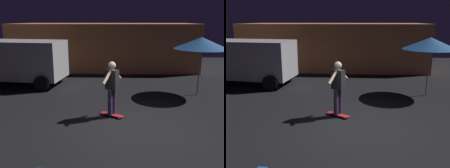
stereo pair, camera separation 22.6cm
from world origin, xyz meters
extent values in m
plane|color=black|center=(0.00, 0.00, 0.00)|extent=(28.00, 28.00, 0.00)
cube|color=#C67A47|center=(-1.39, 9.48, 1.36)|extent=(10.87, 4.34, 2.73)
cube|color=#B2B2B7|center=(-5.30, 4.95, 1.18)|extent=(4.80, 2.46, 1.70)
cylinder|color=black|center=(-3.69, 3.75, 0.33)|extent=(0.68, 0.30, 0.66)
cylinder|color=black|center=(-3.44, 5.72, 0.33)|extent=(0.68, 0.30, 0.66)
cylinder|color=slate|center=(2.76, 3.49, 1.10)|extent=(0.05, 0.05, 2.20)
cone|color=#1E4C8C|center=(2.76, 3.49, 2.08)|extent=(2.10, 2.10, 0.45)
cube|color=#AD1E23|center=(-0.61, 0.99, 0.06)|extent=(0.77, 0.57, 0.02)
sphere|color=silver|center=(-0.30, 0.91, 0.03)|extent=(0.05, 0.05, 0.05)
sphere|color=silver|center=(-0.39, 0.76, 0.03)|extent=(0.05, 0.05, 0.05)
sphere|color=silver|center=(-0.82, 1.21, 0.03)|extent=(0.05, 0.05, 0.05)
sphere|color=silver|center=(-0.91, 1.07, 0.03)|extent=(0.05, 0.05, 0.05)
cylinder|color=#382D4C|center=(-0.55, 1.08, 0.48)|extent=(0.14, 0.14, 0.82)
cylinder|color=#382D4C|center=(-0.66, 0.89, 0.48)|extent=(0.14, 0.14, 0.82)
cube|color=#262628|center=(-0.61, 0.99, 1.19)|extent=(0.44, 0.38, 0.60)
sphere|color=beige|center=(-0.61, 0.99, 1.62)|extent=(0.23, 0.23, 0.23)
cylinder|color=beige|center=(-0.49, 1.18, 1.34)|extent=(0.36, 0.51, 0.46)
cylinder|color=beige|center=(-0.72, 0.80, 1.34)|extent=(0.36, 0.51, 0.46)
camera|label=1|loc=(-0.32, -6.42, 2.95)|focal=40.33mm
camera|label=2|loc=(-0.10, -6.41, 2.95)|focal=40.33mm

